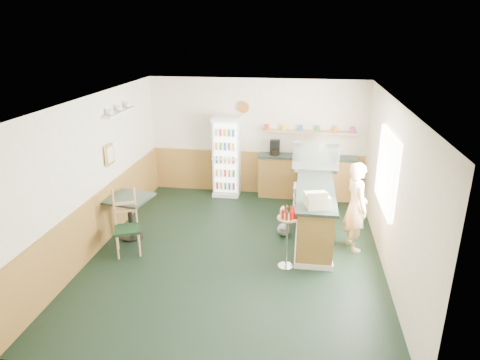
% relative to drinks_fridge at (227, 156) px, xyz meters
% --- Properties ---
extents(ground, '(6.00, 6.00, 0.00)m').
position_rel_drinks_fridge_xyz_m(ground, '(0.66, -2.74, -0.93)').
color(ground, black).
rests_on(ground, ground).
extents(room_envelope, '(5.04, 6.02, 2.72)m').
position_rel_drinks_fridge_xyz_m(room_envelope, '(0.43, -2.01, 0.59)').
color(room_envelope, '#EDE2CA').
rests_on(room_envelope, ground).
extents(service_counter, '(0.68, 3.01, 1.01)m').
position_rel_drinks_fridge_xyz_m(service_counter, '(2.01, -1.67, -0.47)').
color(service_counter, olive).
rests_on(service_counter, ground).
extents(back_counter, '(2.24, 0.42, 1.69)m').
position_rel_drinks_fridge_xyz_m(back_counter, '(1.85, 0.06, -0.39)').
color(back_counter, olive).
rests_on(back_counter, ground).
extents(drinks_fridge, '(0.62, 0.53, 1.87)m').
position_rel_drinks_fridge_xyz_m(drinks_fridge, '(0.00, 0.00, 0.00)').
color(drinks_fridge, white).
rests_on(drinks_fridge, ground).
extents(display_case, '(0.94, 0.49, 0.54)m').
position_rel_drinks_fridge_xyz_m(display_case, '(2.01, -0.89, 0.34)').
color(display_case, silver).
rests_on(display_case, service_counter).
extents(cash_register, '(0.45, 0.46, 0.21)m').
position_rel_drinks_fridge_xyz_m(cash_register, '(2.01, -2.84, 0.18)').
color(cash_register, beige).
rests_on(cash_register, service_counter).
extents(shopkeeper, '(0.54, 0.64, 1.62)m').
position_rel_drinks_fridge_xyz_m(shopkeeper, '(2.71, -2.27, -0.12)').
color(shopkeeper, tan).
rests_on(shopkeeper, ground).
extents(condiment_stand, '(0.34, 0.34, 1.05)m').
position_rel_drinks_fridge_xyz_m(condiment_stand, '(1.55, -3.10, -0.22)').
color(condiment_stand, silver).
rests_on(condiment_stand, ground).
extents(newspaper_rack, '(0.09, 0.42, 0.67)m').
position_rel_drinks_fridge_xyz_m(newspaper_rack, '(1.65, -1.58, -0.37)').
color(newspaper_rack, black).
rests_on(newspaper_rack, ground).
extents(cafe_table, '(0.86, 0.86, 0.82)m').
position_rel_drinks_fridge_xyz_m(cafe_table, '(-1.39, -2.49, -0.35)').
color(cafe_table, black).
rests_on(cafe_table, ground).
extents(cafe_chair, '(0.56, 0.57, 1.14)m').
position_rel_drinks_fridge_xyz_m(cafe_chair, '(-1.22, -2.95, -0.34)').
color(cafe_chair, black).
rests_on(cafe_chair, ground).
extents(dog_doorstop, '(0.24, 0.31, 0.29)m').
position_rel_drinks_fridge_xyz_m(dog_doorstop, '(1.45, -1.99, -0.80)').
color(dog_doorstop, gray).
rests_on(dog_doorstop, ground).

